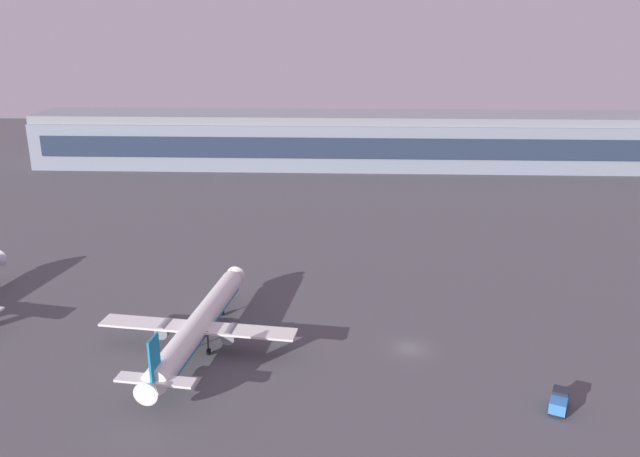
# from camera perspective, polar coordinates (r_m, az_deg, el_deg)

# --- Properties ---
(ground_plane) EXTENTS (416.00, 416.00, 0.00)m
(ground_plane) POSITION_cam_1_polar(r_m,az_deg,el_deg) (94.59, 7.94, -10.46)
(ground_plane) COLOR #4C4C51
(terminal_building) EXTENTS (199.26, 22.40, 16.40)m
(terminal_building) POSITION_cam_1_polar(r_m,az_deg,el_deg) (203.28, 3.35, 7.81)
(terminal_building) COLOR gray
(terminal_building) RESTS_ON ground
(airplane_terminal_side) EXTENTS (28.49, 36.50, 9.36)m
(airplane_terminal_side) POSITION_cam_1_polar(r_m,az_deg,el_deg) (93.91, -10.71, -8.40)
(airplane_terminal_side) COLOR silver
(airplane_terminal_side) RESTS_ON ground
(maintenance_van) EXTENTS (3.45, 4.58, 2.25)m
(maintenance_van) POSITION_cam_1_polar(r_m,az_deg,el_deg) (85.31, 20.37, -14.10)
(maintenance_van) COLOR #3372BF
(maintenance_van) RESTS_ON ground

